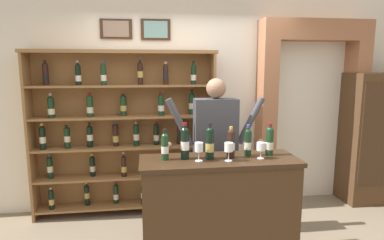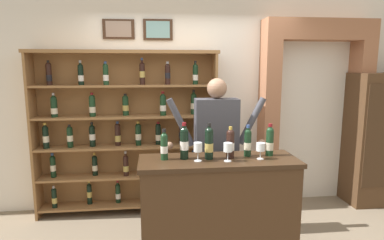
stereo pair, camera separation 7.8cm
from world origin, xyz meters
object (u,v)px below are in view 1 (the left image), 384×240
Objects in this scene: side_cabinet at (377,138)px; tasting_bottle_prosecco at (231,143)px; tasting_counter at (219,212)px; tasting_bottle_vin_santo at (270,141)px; shopkeeper at (215,139)px; tasting_bottle_brunello at (185,142)px; wine_shelf at (125,129)px; tasting_bottle_chianti at (248,142)px; tasting_bottle_super_tuscan at (165,146)px; tasting_bottle_riserva at (210,143)px; wine_glass_right at (261,147)px; wine_glass_left at (229,148)px; wine_glass_center at (199,148)px.

side_cabinet is 6.08× the size of tasting_bottle_prosecco.
tasting_bottle_vin_santo reaches higher than tasting_counter.
shopkeeper is 0.68m from tasting_bottle_brunello.
tasting_counter is at bearing -173.19° from tasting_bottle_vin_santo.
wine_shelf is 1.85m from tasting_bottle_vin_santo.
tasting_bottle_vin_santo is at bearing -2.55° from tasting_bottle_chianti.
tasting_bottle_super_tuscan is at bearing -70.63° from wine_shelf.
tasting_bottle_riserva is 0.37m from tasting_bottle_chianti.
wine_glass_right is at bearing -7.64° from tasting_bottle_brunello.
tasting_bottle_chianti is at bearing 15.59° from tasting_bottle_prosecco.
wine_shelf is 6.90× the size of tasting_bottle_riserva.
shopkeeper is 0.67m from wine_glass_left.
wine_shelf reaches higher than tasting_bottle_super_tuscan.
tasting_bottle_chianti is (0.28, 0.07, 0.64)m from tasting_counter.
tasting_bottle_prosecco is (-2.36, -1.15, 0.28)m from side_cabinet.
tasting_bottle_vin_santo reaches higher than tasting_bottle_super_tuscan.
tasting_bottle_prosecco is at bearing -88.03° from shopkeeper.
shopkeeper is at bearing 113.89° from wine_glass_right.
tasting_counter is 0.64m from wine_glass_left.
tasting_bottle_prosecco is 0.11m from wine_glass_left.
tasting_bottle_chianti is 0.21m from tasting_bottle_vin_santo.
shopkeeper is 5.26× the size of tasting_bottle_riserva.
tasting_bottle_riserva reaches higher than tasting_counter.
wine_glass_right is (0.37, -0.05, 0.62)m from tasting_counter.
side_cabinet is 1.23× the size of tasting_counter.
tasting_bottle_brunello reaches higher than tasting_counter.
wine_glass_center is (-0.28, -0.63, 0.07)m from shopkeeper.
tasting_bottle_riserva is (-0.08, 0.01, 0.66)m from tasting_counter.
tasting_bottle_brunello is 0.42m from tasting_bottle_prosecco.
wine_shelf is 7.73× the size of tasting_bottle_chianti.
tasting_bottle_chianti reaches higher than tasting_counter.
side_cabinet is at bearing 27.39° from wine_glass_left.
tasting_bottle_vin_santo is 2.01× the size of wine_glass_right.
wine_glass_right is at bearing -5.62° from tasting_bottle_super_tuscan.
tasting_counter is 0.82m from tasting_bottle_vin_santo.
shopkeeper is 0.57m from tasting_bottle_prosecco.
tasting_bottle_prosecco is 1.75× the size of wine_glass_left.
tasting_bottle_brunello is (0.61, -1.21, 0.10)m from wine_shelf.
tasting_bottle_super_tuscan is 0.30m from wine_glass_center.
shopkeeper reaches higher than tasting_bottle_chianti.
tasting_bottle_brunello reaches higher than tasting_bottle_super_tuscan.
tasting_bottle_super_tuscan is 1.66× the size of wine_glass_center.
side_cabinet reaches higher than tasting_bottle_super_tuscan.
wine_glass_center is at bearing 179.83° from wine_glass_right.
tasting_bottle_brunello is (-2.77, -1.12, 0.30)m from side_cabinet.
wine_glass_right is (1.28, -1.30, 0.05)m from wine_shelf.
tasting_bottle_chianti is at bearing -153.32° from side_cabinet.
wine_glass_right is (0.45, -0.06, -0.04)m from tasting_bottle_riserva.
tasting_bottle_chianti is at bearing -44.76° from wine_shelf.
tasting_bottle_super_tuscan reaches higher than tasting_counter.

